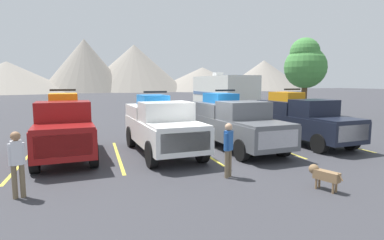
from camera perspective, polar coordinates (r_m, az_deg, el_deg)
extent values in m
plane|color=#38383D|center=(12.77, 2.23, -6.21)|extent=(240.00, 240.00, 0.00)
cube|color=maroon|center=(12.81, -22.57, -2.40)|extent=(2.38, 5.46, 0.99)
cube|color=maroon|center=(10.84, -22.79, -1.18)|extent=(2.01, 1.63, 0.08)
cube|color=maroon|center=(12.23, -22.78, 1.35)|extent=(1.96, 1.52, 0.78)
cube|color=slate|center=(11.67, -22.83, 1.30)|extent=(1.75, 0.35, 0.58)
cube|color=maroon|center=(14.14, -22.67, 1.61)|extent=(2.12, 2.59, 0.57)
cube|color=silver|center=(10.21, -22.70, -4.41)|extent=(1.68, 0.19, 0.69)
cylinder|color=black|center=(11.14, -17.82, -6.13)|extent=(0.35, 0.92, 0.90)
cylinder|color=black|center=(11.18, -27.23, -6.54)|extent=(0.35, 0.92, 0.90)
cylinder|color=black|center=(14.69, -18.87, -3.05)|extent=(0.35, 0.92, 0.90)
cylinder|color=black|center=(14.72, -25.98, -3.37)|extent=(0.35, 0.92, 0.90)
cube|color=orange|center=(14.11, -22.77, 3.67)|extent=(1.21, 1.65, 0.45)
cylinder|color=black|center=(13.57, -20.91, 3.62)|extent=(0.21, 0.45, 0.44)
cylinder|color=black|center=(13.59, -24.68, 3.45)|extent=(0.21, 0.45, 0.44)
cylinder|color=black|center=(14.65, -21.00, 3.83)|extent=(0.21, 0.45, 0.44)
cylinder|color=black|center=(14.66, -24.49, 3.67)|extent=(0.21, 0.45, 0.44)
cube|color=black|center=(13.66, -22.87, 5.15)|extent=(0.99, 0.16, 0.08)
cube|color=white|center=(12.59, -5.50, -2.12)|extent=(2.46, 5.60, 0.92)
cube|color=white|center=(10.66, -2.54, -1.03)|extent=(2.08, 1.67, 0.08)
cube|color=white|center=(12.01, -4.89, 1.51)|extent=(2.03, 1.56, 0.77)
cube|color=slate|center=(11.47, -4.05, 1.45)|extent=(1.81, 0.36, 0.57)
cube|color=white|center=(13.91, -7.26, 1.71)|extent=(2.19, 2.65, 0.52)
cube|color=silver|center=(10.06, -1.13, -4.13)|extent=(1.74, 0.19, 0.64)
cylinder|color=black|center=(11.28, 1.84, -5.54)|extent=(0.35, 0.96, 0.94)
cylinder|color=black|center=(10.67, -7.51, -6.32)|extent=(0.35, 0.96, 0.94)
cylinder|color=black|center=(14.68, -4.01, -2.61)|extent=(0.35, 0.96, 0.94)
cylinder|color=black|center=(14.23, -11.26, -3.04)|extent=(0.35, 0.96, 0.94)
cube|color=blue|center=(13.87, -7.29, 3.70)|extent=(1.25, 1.69, 0.45)
cylinder|color=black|center=(13.47, -4.80, 3.62)|extent=(0.21, 0.45, 0.44)
cylinder|color=black|center=(13.22, -8.62, 3.50)|extent=(0.21, 0.45, 0.44)
cylinder|color=black|center=(14.52, -6.09, 3.85)|extent=(0.21, 0.45, 0.44)
cylinder|color=black|center=(14.30, -9.65, 3.74)|extent=(0.21, 0.45, 0.44)
cube|color=black|center=(13.42, -6.83, 5.21)|extent=(1.03, 0.16, 0.08)
cube|color=#595B60|center=(13.66, 8.28, -1.68)|extent=(2.45, 6.00, 0.92)
cube|color=#595B60|center=(11.84, 13.46, -0.70)|extent=(2.05, 1.78, 0.08)
cube|color=#595B60|center=(13.11, 9.50, 1.69)|extent=(2.00, 1.66, 0.79)
cube|color=slate|center=(12.59, 10.95, 1.63)|extent=(1.78, 0.36, 0.58)
cube|color=#595B60|center=(14.95, 5.28, 2.07)|extent=(2.17, 2.84, 0.62)
cube|color=silver|center=(11.28, 15.72, -3.47)|extent=(1.71, 0.19, 0.64)
cylinder|color=black|center=(12.64, 16.46, -4.71)|extent=(0.34, 0.85, 0.83)
cylinder|color=black|center=(11.60, 9.24, -5.56)|extent=(0.34, 0.85, 0.83)
cylinder|color=black|center=(15.89, 7.52, -2.12)|extent=(0.34, 0.85, 0.83)
cylinder|color=black|center=(15.08, 1.38, -2.56)|extent=(0.34, 0.85, 0.83)
cube|color=blue|center=(14.91, 5.30, 4.11)|extent=(1.23, 1.80, 0.45)
cylinder|color=black|center=(14.61, 7.95, 3.99)|extent=(0.21, 0.45, 0.44)
cylinder|color=black|center=(14.18, 4.77, 3.94)|extent=(0.21, 0.45, 0.44)
cylinder|color=black|center=(15.65, 5.78, 4.22)|extent=(0.21, 0.45, 0.44)
cylinder|color=black|center=(15.25, 2.76, 4.17)|extent=(0.21, 0.45, 0.44)
cube|color=black|center=(14.47, 6.20, 5.49)|extent=(1.01, 0.16, 0.08)
cube|color=black|center=(15.57, 20.29, -0.97)|extent=(2.33, 5.53, 0.93)
cube|color=black|center=(14.15, 25.66, 0.07)|extent=(1.96, 1.65, 0.08)
cube|color=black|center=(15.13, 21.66, 2.03)|extent=(1.91, 1.54, 0.79)
cube|color=slate|center=(14.72, 23.17, 1.99)|extent=(1.71, 0.35, 0.59)
cube|color=black|center=(16.59, 17.03, 2.34)|extent=(2.07, 2.62, 0.64)
cube|color=silver|center=(13.73, 27.79, -2.17)|extent=(1.64, 0.18, 0.65)
cylinder|color=black|center=(15.01, 27.45, -3.41)|extent=(0.34, 0.84, 0.82)
cylinder|color=black|center=(13.73, 22.61, -4.06)|extent=(0.34, 0.84, 0.82)
cylinder|color=black|center=(17.58, 18.36, -1.56)|extent=(0.34, 0.84, 0.82)
cylinder|color=black|center=(16.50, 13.66, -1.94)|extent=(0.34, 0.84, 0.82)
cube|color=orange|center=(16.56, 17.10, 4.21)|extent=(1.18, 1.67, 0.45)
cylinder|color=black|center=(16.42, 19.47, 4.08)|extent=(0.21, 0.45, 0.44)
cylinder|color=black|center=(15.86, 17.12, 4.08)|extent=(0.21, 0.45, 0.44)
cylinder|color=black|center=(17.25, 17.07, 4.30)|extent=(0.21, 0.45, 0.44)
cylinder|color=black|center=(16.72, 14.76, 4.30)|extent=(0.21, 0.45, 0.44)
cube|color=black|center=(16.20, 18.14, 5.45)|extent=(0.97, 0.15, 0.08)
cube|color=gold|center=(12.93, -28.99, -6.90)|extent=(0.12, 5.50, 0.01)
cube|color=gold|center=(12.69, -13.58, -6.46)|extent=(0.12, 5.50, 0.01)
cube|color=gold|center=(13.35, 1.30, -5.60)|extent=(0.12, 5.50, 0.01)
cube|color=gold|center=(14.80, 13.99, -4.56)|extent=(0.12, 5.50, 0.01)
cube|color=gold|center=(16.82, 23.99, -3.58)|extent=(0.12, 5.50, 0.01)
cube|color=silver|center=(23.03, 5.80, 4.57)|extent=(2.65, 6.60, 2.85)
cube|color=#4C6B99|center=(22.53, 2.97, 4.91)|extent=(0.23, 6.25, 0.24)
cube|color=silver|center=(23.91, 4.84, 8.45)|extent=(0.62, 0.72, 0.30)
cube|color=#333333|center=(19.76, 10.52, -0.68)|extent=(0.16, 1.20, 0.12)
cylinder|color=black|center=(22.96, 9.12, 0.56)|extent=(0.24, 0.77, 0.76)
cylinder|color=black|center=(21.98, 3.98, 0.35)|extent=(0.24, 0.77, 0.76)
cylinder|color=black|center=(24.34, 7.36, 0.95)|extent=(0.24, 0.77, 0.76)
cylinder|color=black|center=(23.42, 2.46, 0.77)|extent=(0.24, 0.77, 0.76)
cylinder|color=#726047|center=(9.67, 6.99, -7.97)|extent=(0.12, 0.12, 0.85)
cylinder|color=#726047|center=(9.53, 6.46, -8.19)|extent=(0.12, 0.12, 0.85)
cube|color=#2659A5|center=(9.44, 6.79, -3.80)|extent=(0.32, 0.30, 0.60)
sphere|color=tan|center=(9.37, 6.83, -1.30)|extent=(0.23, 0.23, 0.23)
cylinder|color=#2659A5|center=(9.56, 7.20, -3.86)|extent=(0.10, 0.10, 0.54)
cylinder|color=#2659A5|center=(9.33, 6.37, -4.12)|extent=(0.10, 0.10, 0.54)
cylinder|color=#726047|center=(9.03, -30.10, -9.94)|extent=(0.13, 0.13, 0.86)
cylinder|color=#726047|center=(9.03, -28.96, -9.86)|extent=(0.13, 0.13, 0.86)
cube|color=silver|center=(8.85, -29.82, -5.31)|extent=(0.30, 0.26, 0.61)
sphere|color=#9E704C|center=(8.78, -29.98, -2.61)|extent=(0.23, 0.23, 0.23)
cylinder|color=silver|center=(8.86, -30.70, -5.57)|extent=(0.10, 0.10, 0.55)
cylinder|color=silver|center=(8.87, -28.91, -5.44)|extent=(0.10, 0.10, 0.55)
cube|color=olive|center=(9.17, 23.72, -9.45)|extent=(0.47, 0.72, 0.25)
sphere|color=olive|center=(9.31, 21.70, -8.46)|extent=(0.28, 0.28, 0.28)
cylinder|color=olive|center=(8.99, 25.86, -9.55)|extent=(0.09, 0.16, 0.20)
cylinder|color=olive|center=(9.28, 22.07, -10.90)|extent=(0.06, 0.06, 0.29)
cylinder|color=olive|center=(9.42, 22.57, -10.67)|extent=(0.06, 0.06, 0.29)
cylinder|color=olive|center=(9.07, 24.73, -11.45)|extent=(0.06, 0.06, 0.29)
cylinder|color=olive|center=(9.21, 25.21, -11.20)|extent=(0.06, 0.06, 0.29)
cylinder|color=brown|center=(28.83, 20.09, 4.07)|extent=(0.48, 0.48, 3.31)
sphere|color=#478C42|center=(28.83, 20.31, 9.15)|extent=(3.61, 3.61, 3.61)
sphere|color=#478C42|center=(28.78, 20.22, 11.68)|extent=(2.53, 2.53, 2.53)
cone|color=gray|center=(101.10, -31.09, 6.83)|extent=(36.71, 36.71, 8.77)
cone|color=gray|center=(101.72, -19.28, 9.53)|extent=(26.56, 26.56, 16.21)
cone|color=gray|center=(106.41, -10.67, 9.47)|extent=(35.30, 35.30, 15.48)
cone|color=gray|center=(110.35, 1.93, 7.61)|extent=(36.00, 36.00, 8.25)
cone|color=gray|center=(122.73, 13.17, 8.10)|extent=(32.07, 32.07, 11.37)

